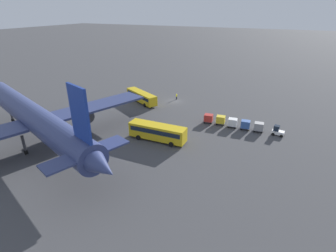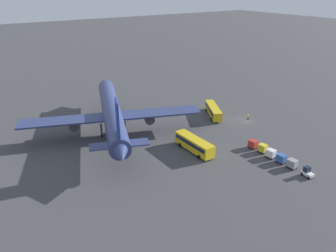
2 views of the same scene
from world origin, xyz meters
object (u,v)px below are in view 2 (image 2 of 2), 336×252
(cargo_cart_grey, at_px, (292,163))
(cargo_cart_white, at_px, (271,153))
(worker_person, at_px, (248,117))
(airplane, at_px, (112,113))
(shuttle_bus_near, at_px, (213,110))
(cargo_cart_red, at_px, (253,144))
(shuttle_bus_far, at_px, (194,144))
(cargo_cart_blue, at_px, (281,158))
(cargo_cart_yellow, at_px, (263,148))
(baggage_tug, at_px, (307,172))

(cargo_cart_grey, height_order, cargo_cart_white, same)
(worker_person, bearing_deg, airplane, 70.71)
(shuttle_bus_near, relative_size, cargo_cart_red, 5.58)
(airplane, height_order, cargo_cart_red, airplane)
(shuttle_bus_far, bearing_deg, cargo_cart_red, -118.57)
(airplane, relative_size, cargo_cart_grey, 23.88)
(cargo_cart_red, bearing_deg, shuttle_bus_near, -15.41)
(shuttle_bus_far, xyz_separation_m, cargo_cart_blue, (-15.16, -12.78, -0.81))
(cargo_cart_yellow, bearing_deg, shuttle_bus_far, 53.90)
(shuttle_bus_far, relative_size, cargo_cart_blue, 5.51)
(cargo_cart_yellow, bearing_deg, cargo_cart_white, 171.77)
(shuttle_bus_near, relative_size, cargo_cart_blue, 5.58)
(cargo_cart_blue, bearing_deg, shuttle_bus_near, -11.27)
(baggage_tug, bearing_deg, worker_person, -17.58)
(cargo_cart_blue, height_order, cargo_cart_yellow, same)
(airplane, bearing_deg, shuttle_bus_near, -79.31)
(shuttle_bus_near, height_order, cargo_cart_yellow, shuttle_bus_near)
(cargo_cart_blue, bearing_deg, cargo_cart_yellow, -3.06)
(airplane, relative_size, cargo_cart_white, 23.88)
(cargo_cart_grey, relative_size, cargo_cart_red, 1.00)
(cargo_cart_white, bearing_deg, shuttle_bus_near, -12.62)
(baggage_tug, xyz_separation_m, cargo_cart_blue, (6.65, 0.00, 0.25))
(baggage_tug, distance_m, cargo_cart_blue, 6.66)
(shuttle_bus_near, distance_m, shuttle_bus_far, 23.80)
(cargo_cart_grey, relative_size, cargo_cart_yellow, 1.00)
(cargo_cart_grey, xyz_separation_m, cargo_cart_white, (5.62, 0.15, 0.00))
(cargo_cart_yellow, height_order, cargo_cart_red, same)
(cargo_cart_grey, bearing_deg, cargo_cart_yellow, -1.71)
(cargo_cart_yellow, distance_m, cargo_cart_red, 2.82)
(worker_person, bearing_deg, cargo_cart_yellow, 142.96)
(cargo_cart_grey, bearing_deg, cargo_cart_white, 1.57)
(shuttle_bus_near, xyz_separation_m, cargo_cart_red, (-21.42, 5.90, -0.63))
(shuttle_bus_far, xyz_separation_m, cargo_cart_yellow, (-9.54, -13.08, -0.81))
(cargo_cart_red, bearing_deg, worker_person, -42.94)
(baggage_tug, distance_m, cargo_cart_yellow, 12.27)
(shuttle_bus_far, height_order, baggage_tug, shuttle_bus_far)
(cargo_cart_blue, distance_m, cargo_cart_yellow, 5.63)
(cargo_cart_blue, bearing_deg, cargo_cart_grey, -179.00)
(shuttle_bus_far, distance_m, worker_person, 26.30)
(baggage_tug, bearing_deg, shuttle_bus_far, 36.59)
(airplane, distance_m, cargo_cart_grey, 45.35)
(airplane, xyz_separation_m, cargo_cart_blue, (-34.95, -24.59, -4.79))
(airplane, relative_size, cargo_cart_yellow, 23.88)
(airplane, height_order, baggage_tug, airplane)
(airplane, bearing_deg, worker_person, -89.11)
(cargo_cart_yellow, bearing_deg, shuttle_bus_near, -13.12)
(worker_person, height_order, cargo_cart_grey, cargo_cart_grey)
(shuttle_bus_near, distance_m, cargo_cart_blue, 30.44)
(baggage_tug, height_order, cargo_cart_yellow, baggage_tug)
(worker_person, bearing_deg, cargo_cart_grey, 153.08)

